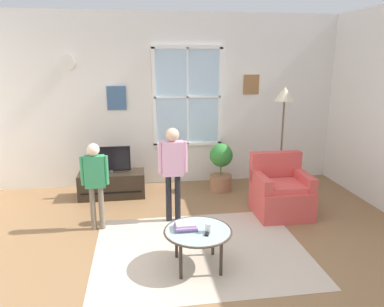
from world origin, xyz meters
The scene contains 14 objects.
ground_plane centered at (0.00, 0.00, -0.01)m, with size 6.84×6.05×0.02m, color olive.
back_wall centered at (0.01, 2.78, 1.49)m, with size 6.24×0.17×2.98m.
area_rug centered at (0.24, 0.20, 0.00)m, with size 2.49×1.97×0.01m, color #C6B29E.
tv_stand centered at (-0.90, 2.15, 0.21)m, with size 1.06×0.46×0.41m.
television centered at (-0.90, 2.15, 0.64)m, with size 0.63×0.08×0.43m.
armchair centered at (1.58, 1.09, 0.33)m, with size 0.76×0.74×0.87m.
coffee_table centered at (0.15, -0.13, 0.40)m, with size 0.74×0.74×0.43m.
book_stack centered at (0.03, -0.08, 0.46)m, with size 0.25×0.20×0.07m.
cup centered at (0.26, -0.19, 0.48)m, with size 0.08×0.08×0.11m, color white.
remote_near_books centered at (0.24, -0.21, 0.44)m, with size 0.04×0.14×0.02m, color black.
person_pink_shirt centered at (0.01, 1.07, 0.83)m, with size 0.40×0.18×1.32m.
person_green_shirt centered at (-1.01, 0.96, 0.74)m, with size 0.35×0.16×1.17m.
potted_plant_by_window centered at (0.93, 2.18, 0.44)m, with size 0.40×0.40×0.82m.
floor_lamp centered at (1.87, 1.86, 1.50)m, with size 0.32×0.32×1.79m.
Camera 1 is at (-0.43, -3.64, 2.21)m, focal length 34.03 mm.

